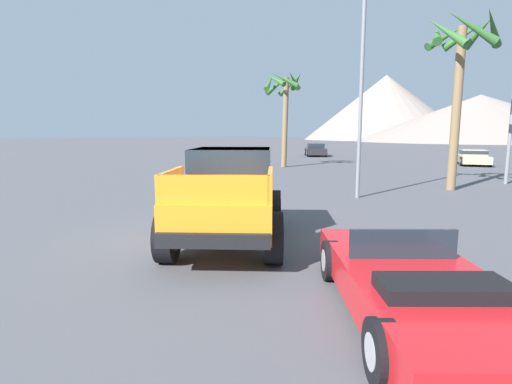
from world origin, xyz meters
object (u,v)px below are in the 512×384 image
red_convertible_car (415,288)px  palm_tree_tall (460,59)px  orange_pickup_truck (230,189)px  palm_tree_short (284,95)px  parked_car_tan (473,157)px  parked_car_dark (316,150)px  street_lamp_post (363,46)px

red_convertible_car → palm_tree_tall: palm_tree_tall is taller
red_convertible_car → orange_pickup_truck: bearing=124.2°
red_convertible_car → palm_tree_short: bearing=90.7°
orange_pickup_truck → parked_car_tan: (0.97, 26.39, -0.55)m
parked_car_tan → palm_tree_short: size_ratio=0.72×
parked_car_dark → palm_tree_short: bearing=74.4°
parked_car_tan → palm_tree_short: palm_tree_short is taller
street_lamp_post → palm_tree_tall: 4.78m
parked_car_dark → orange_pickup_truck: bearing=80.5°
red_convertible_car → palm_tree_short: size_ratio=0.71×
parked_car_dark → palm_tree_short: (4.36, -12.81, 4.25)m
palm_tree_short → parked_car_tan: bearing=43.5°
red_convertible_car → palm_tree_short: (-13.74, 18.20, 4.48)m
parked_car_tan → street_lamp_post: size_ratio=0.51×
red_convertible_car → palm_tree_short: palm_tree_short is taller
red_convertible_car → palm_tree_tall: (-2.04, 12.93, 4.87)m
parked_car_dark → red_convertible_car: bearing=85.9°
street_lamp_post → palm_tree_short: 13.27m
orange_pickup_truck → palm_tree_short: size_ratio=0.76×
palm_tree_tall → red_convertible_car: bearing=-81.0°
parked_car_tan → palm_tree_short: bearing=-153.6°
parked_car_dark → palm_tree_tall: bearing=97.2°
red_convertible_car → street_lamp_post: 11.01m
parked_car_tan → palm_tree_tall: palm_tree_tall is taller
red_convertible_car → parked_car_dark: size_ratio=1.05×
orange_pickup_truck → parked_car_tan: orange_pickup_truck is taller
parked_car_tan → palm_tree_short: 14.81m
parked_car_tan → street_lamp_post: street_lamp_post is taller
orange_pickup_truck → street_lamp_post: bearing=55.7°
palm_tree_short → parked_car_dark: bearing=108.8°
street_lamp_post → palm_tree_short: size_ratio=1.42×
street_lamp_post → palm_tree_tall: size_ratio=1.31×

